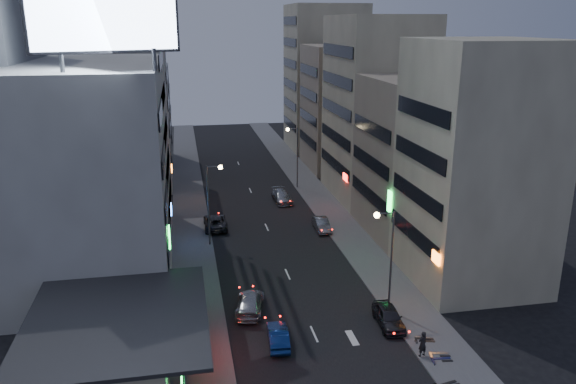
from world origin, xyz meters
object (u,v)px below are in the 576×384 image
object	(u,v)px
person	(422,344)
scooter_black_b	(434,331)
parked_car_left	(215,222)
road_car_silver	(250,303)
scooter_black_a	(456,372)
road_car_blue	(278,336)
parked_car_right_mid	(322,224)
parked_car_right_far	(282,196)
scooter_silver_a	(449,345)
scooter_blue	(451,349)
parked_car_right_near	(389,316)
scooter_silver_b	(430,331)

from	to	relation	value
person	scooter_black_b	xyz separation A→B (m)	(1.70, 1.83, -0.30)
parked_car_left	scooter_black_b	bearing A→B (deg)	118.42
road_car_silver	scooter_black_a	distance (m)	15.85
parked_car_left	road_car_silver	xyz separation A→B (m)	(1.41, -18.60, -0.01)
person	road_car_blue	bearing A→B (deg)	-37.51
parked_car_right_mid	parked_car_right_far	xyz separation A→B (m)	(-2.38, 10.39, 0.05)
parked_car_right_mid	scooter_silver_a	world-z (taller)	scooter_silver_a
scooter_blue	scooter_black_b	xyz separation A→B (m)	(-0.07, 2.33, -0.01)
parked_car_left	scooter_blue	size ratio (longest dim) A/B	2.56
parked_car_right_far	road_car_blue	bearing A→B (deg)	-102.78
road_car_blue	scooter_black_b	bearing A→B (deg)	176.36
scooter_blue	scooter_black_b	bearing A→B (deg)	8.23
person	scooter_black_b	distance (m)	2.52
parked_car_right_far	scooter_black_b	size ratio (longest dim) A/B	2.48
parked_car_right_near	road_car_blue	bearing A→B (deg)	-170.34
road_car_blue	scooter_silver_b	distance (m)	10.63
person	scooter_silver_a	distance (m)	1.94
road_car_silver	scooter_blue	distance (m)	14.97
parked_car_right_mid	parked_car_left	size ratio (longest dim) A/B	0.78
parked_car_right_near	scooter_silver_b	xyz separation A→B (m)	(2.21, -2.30, -0.08)
scooter_silver_b	road_car_silver	bearing A→B (deg)	80.36
parked_car_right_mid	scooter_black_a	xyz separation A→B (m)	(1.63, -27.06, 0.07)
parked_car_right_far	scooter_silver_a	size ratio (longest dim) A/B	2.51
parked_car_right_near	scooter_blue	size ratio (longest dim) A/B	2.11
parked_car_right_near	road_car_blue	distance (m)	8.39
parked_car_right_far	scooter_black_a	bearing A→B (deg)	-85.88
parked_car_right_mid	road_car_blue	distance (m)	22.45
parked_car_right_mid	scooter_black_a	bearing A→B (deg)	-85.77
road_car_blue	parked_car_right_mid	bearing A→B (deg)	-107.29
parked_car_right_near	scooter_silver_a	world-z (taller)	parked_car_right_near
scooter_black_a	scooter_silver_b	xyz separation A→B (m)	(0.58, 4.85, -0.09)
scooter_silver_a	scooter_black_b	distance (m)	1.84
parked_car_right_mid	road_car_silver	size ratio (longest dim) A/B	0.82
road_car_silver	scooter_blue	xyz separation A→B (m)	(12.11, -8.80, 0.03)
road_car_silver	scooter_black_a	bearing A→B (deg)	148.09
scooter_silver_a	scooter_silver_b	size ratio (longest dim) A/B	1.17
parked_car_right_near	parked_car_right_mid	distance (m)	19.91
scooter_black_a	scooter_blue	xyz separation A→B (m)	(0.85, 2.35, 0.00)
person	parked_car_left	bearing A→B (deg)	-83.47
road_car_silver	person	distance (m)	13.26
scooter_black_a	scooter_blue	bearing A→B (deg)	-30.89
road_car_blue	scooter_silver_a	size ratio (longest dim) A/B	2.00
parked_car_right_mid	scooter_silver_a	size ratio (longest dim) A/B	2.04
parked_car_right_near	parked_car_right_far	bearing A→B (deg)	97.76
parked_car_right_far	scooter_blue	bearing A→B (deg)	-84.12
road_car_silver	scooter_black_a	size ratio (longest dim) A/B	2.45
parked_car_right_mid	scooter_silver_b	xyz separation A→B (m)	(2.21, -22.22, -0.02)
parked_car_right_near	road_car_silver	xyz separation A→B (m)	(-9.64, 4.00, -0.01)
scooter_black_a	scooter_black_b	world-z (taller)	scooter_black_a
scooter_silver_a	scooter_blue	size ratio (longest dim) A/B	0.98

